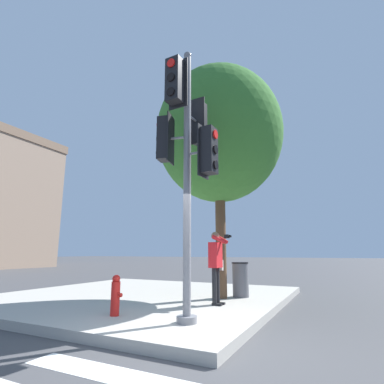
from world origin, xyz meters
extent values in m
plane|color=#424244|center=(0.00, 0.00, 0.00)|extent=(160.00, 160.00, 0.00)
cube|color=#ADA89E|center=(3.50, 3.50, 0.09)|extent=(8.00, 8.00, 0.18)
cube|color=silver|center=(-1.20, 0.32, 0.00)|extent=(0.45, 2.98, 0.01)
cylinder|color=slate|center=(0.76, 0.57, 0.24)|extent=(0.37, 0.37, 0.12)
cylinder|color=slate|center=(0.76, 0.57, 2.88)|extent=(0.15, 0.15, 5.15)
sphere|color=slate|center=(0.76, 0.57, 5.49)|extent=(0.16, 0.16, 0.16)
cylinder|color=slate|center=(0.71, 0.78, 3.66)|extent=(0.11, 0.29, 0.05)
cube|color=black|center=(0.66, 1.04, 3.66)|extent=(0.34, 0.30, 0.90)
cube|color=black|center=(0.68, 0.91, 3.66)|extent=(0.42, 0.11, 1.02)
cylinder|color=red|center=(0.63, 1.17, 3.96)|extent=(0.17, 0.07, 0.17)
cylinder|color=black|center=(0.63, 1.17, 3.66)|extent=(0.17, 0.07, 0.17)
cylinder|color=black|center=(0.63, 1.17, 3.36)|extent=(0.17, 0.07, 0.17)
cylinder|color=slate|center=(0.75, 0.36, 3.30)|extent=(0.07, 0.29, 0.05)
cube|color=black|center=(0.73, 0.09, 3.30)|extent=(0.31, 0.26, 0.90)
cube|color=black|center=(0.74, 0.22, 3.30)|extent=(0.42, 0.05, 1.02)
cylinder|color=red|center=(0.72, -0.04, 3.60)|extent=(0.17, 0.04, 0.17)
cylinder|color=black|center=(0.72, -0.04, 3.30)|extent=(0.17, 0.04, 0.17)
cylinder|color=black|center=(0.72, -0.04, 3.00)|extent=(0.17, 0.04, 0.17)
cylinder|color=slate|center=(0.54, 0.59, 4.65)|extent=(0.29, 0.07, 0.05)
cube|color=black|center=(0.28, 0.60, 4.65)|extent=(0.26, 0.31, 0.90)
cube|color=black|center=(0.41, 0.59, 4.65)|extent=(0.05, 0.42, 1.02)
cylinder|color=red|center=(0.14, 0.61, 4.95)|extent=(0.04, 0.17, 0.17)
cylinder|color=black|center=(0.14, 0.61, 4.65)|extent=(0.04, 0.17, 0.17)
cylinder|color=black|center=(0.14, 0.61, 4.35)|extent=(0.04, 0.17, 0.17)
cylinder|color=slate|center=(0.97, 0.56, 4.15)|extent=(0.29, 0.07, 0.05)
cube|color=black|center=(1.24, 0.54, 4.15)|extent=(0.26, 0.31, 0.90)
cube|color=black|center=(1.11, 0.55, 4.15)|extent=(0.05, 0.42, 1.02)
cylinder|color=red|center=(1.37, 0.54, 4.45)|extent=(0.04, 0.17, 0.17)
cylinder|color=black|center=(1.37, 0.54, 4.15)|extent=(0.04, 0.17, 0.17)
cylinder|color=black|center=(1.37, 0.54, 3.85)|extent=(0.04, 0.17, 0.17)
cube|color=black|center=(2.64, 0.75, 0.20)|extent=(0.09, 0.24, 0.05)
cube|color=black|center=(2.84, 0.75, 0.20)|extent=(0.09, 0.24, 0.05)
cylinder|color=black|center=(2.64, 0.81, 0.61)|extent=(0.11, 0.11, 0.86)
cylinder|color=black|center=(2.84, 0.81, 0.61)|extent=(0.11, 0.11, 0.86)
cube|color=red|center=(2.74, 0.81, 1.34)|extent=(0.40, 0.22, 0.61)
sphere|color=#8C664C|center=(2.74, 0.81, 1.81)|extent=(0.20, 0.20, 0.20)
cube|color=black|center=(2.74, 0.50, 1.79)|extent=(0.12, 0.10, 0.09)
cylinder|color=black|center=(2.74, 0.43, 1.79)|extent=(0.06, 0.08, 0.06)
cylinder|color=red|center=(2.60, 0.67, 1.72)|extent=(0.23, 0.35, 0.22)
cylinder|color=red|center=(2.87, 0.67, 1.72)|extent=(0.23, 0.35, 0.22)
cube|color=#B7B2A8|center=(3.02, 0.83, 1.09)|extent=(0.10, 0.20, 0.26)
cylinder|color=brown|center=(3.75, 1.04, 1.89)|extent=(0.29, 0.29, 3.42)
ellipsoid|color=#38752D|center=(3.75, 1.04, 4.92)|extent=(3.76, 3.76, 4.13)
cylinder|color=red|center=(0.68, 2.14, 0.50)|extent=(0.18, 0.18, 0.65)
sphere|color=red|center=(0.68, 2.14, 0.88)|extent=(0.16, 0.16, 0.16)
cylinder|color=red|center=(0.68, 2.02, 0.58)|extent=(0.08, 0.06, 0.08)
cylinder|color=#5B5B60|center=(4.23, 0.65, 0.63)|extent=(0.45, 0.45, 0.91)
cylinder|color=black|center=(4.23, 0.65, 1.11)|extent=(0.47, 0.47, 0.04)
camera|label=1|loc=(-4.25, -2.01, 1.41)|focal=28.00mm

